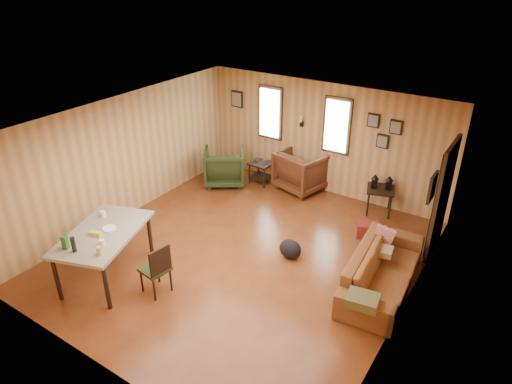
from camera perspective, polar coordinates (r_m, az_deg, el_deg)
room at (r=7.55m, az=0.55°, el=0.36°), size 5.54×6.04×2.44m
sofa at (r=7.36m, az=15.66°, el=-8.64°), size 0.83×2.24×0.86m
recliner_brown at (r=10.06m, az=5.79°, el=2.90°), size 1.14×1.10×0.98m
recliner_green at (r=10.32m, az=-3.97°, el=3.38°), size 1.18×1.17×0.90m
end_table at (r=10.34m, az=0.65°, el=2.89°), size 0.51×0.46×0.62m
side_table at (r=9.35m, az=15.36°, el=0.59°), size 0.67×0.67×0.84m
cooler at (r=8.69m, az=13.76°, el=-4.63°), size 0.47×0.41×0.28m
backpack at (r=7.90m, az=4.31°, el=-7.13°), size 0.47×0.41×0.34m
sofa_pillows at (r=7.07m, az=14.44°, el=-9.33°), size 0.69×1.84×0.38m
dining_table at (r=7.51m, az=-18.64°, el=-5.31°), size 1.45×1.85×1.07m
dining_chair at (r=7.09m, az=-12.25°, el=-9.18°), size 0.44×0.44×0.86m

